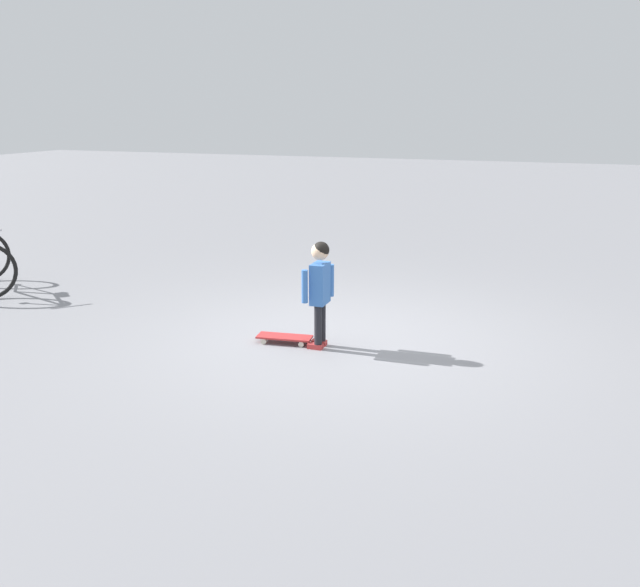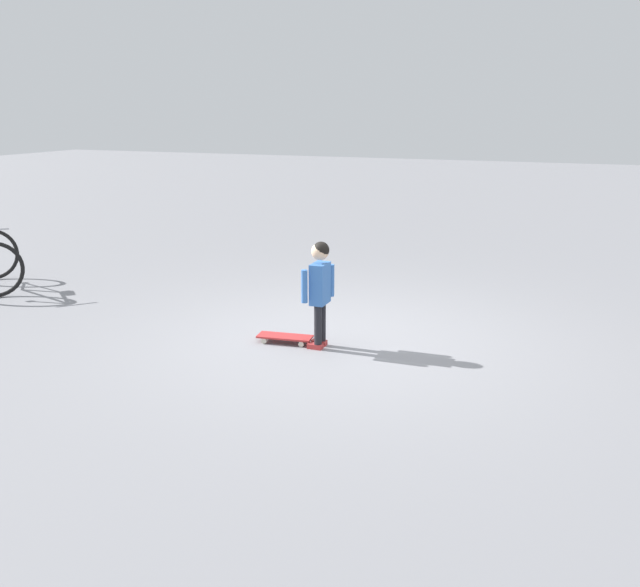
# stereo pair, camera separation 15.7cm
# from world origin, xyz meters

# --- Properties ---
(ground_plane) EXTENTS (50.00, 50.00, 0.00)m
(ground_plane) POSITION_xyz_m (0.00, 0.00, 0.00)
(ground_plane) COLOR gray
(child_person) EXTENTS (0.22, 0.37, 1.06)m
(child_person) POSITION_xyz_m (0.14, 0.32, 0.66)
(child_person) COLOR black
(child_person) RESTS_ON ground
(skateboard) EXTENTS (0.57, 0.26, 0.07)m
(skateboard) POSITION_xyz_m (0.52, 0.33, 0.06)
(skateboard) COLOR #B22D2D
(skateboard) RESTS_ON ground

